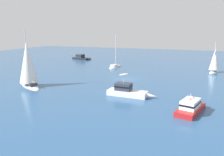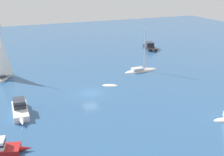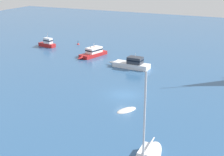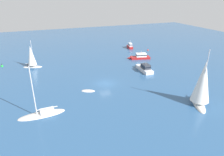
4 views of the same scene
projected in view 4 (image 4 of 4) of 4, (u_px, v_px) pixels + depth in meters
The scene contains 10 objects.
ground_plane at pixel (105, 83), 45.45m from camera, with size 160.39×160.39×0.00m, color #2D5684.
sloop at pixel (31, 58), 54.42m from camera, with size 5.32×2.96×7.82m.
motor_cruiser at pixel (144, 68), 52.63m from camera, with size 2.46×7.93×2.62m.
launch at pixel (130, 46), 74.40m from camera, with size 1.98×5.05×3.08m.
ketch at pixel (202, 85), 35.55m from camera, with size 5.20×7.27×10.99m.
launch_1 at pixel (140, 56), 62.35m from camera, with size 7.47×3.65×2.51m.
tender at pixel (88, 91), 41.97m from camera, with size 3.16×2.46×0.33m.
ketch_1 at pixel (42, 114), 33.69m from camera, with size 7.74×2.56×9.20m.
channel_buoy at pixel (2, 66), 56.02m from camera, with size 0.72×0.72×1.19m.
mooring_buoy at pixel (148, 50), 71.87m from camera, with size 0.57×0.57×1.05m.
Camera 4 is at (-13.64, -39.06, 18.90)m, focal length 32.20 mm.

